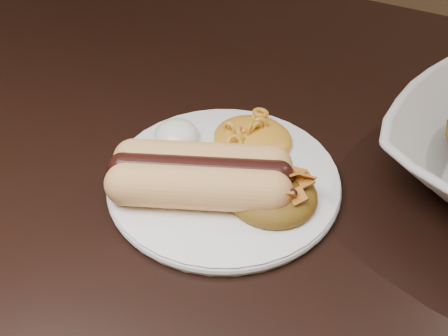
% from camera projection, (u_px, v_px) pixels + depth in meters
% --- Properties ---
extents(table, '(1.60, 0.90, 0.75)m').
position_uv_depth(table, '(192.00, 190.00, 0.66)').
color(table, black).
rests_on(table, floor).
extents(plate, '(0.29, 0.29, 0.01)m').
position_uv_depth(plate, '(224.00, 180.00, 0.53)').
color(plate, white).
rests_on(plate, table).
extents(hotdog, '(0.15, 0.12, 0.04)m').
position_uv_depth(hotdog, '(200.00, 174.00, 0.50)').
color(hotdog, '#FEBD6E').
rests_on(hotdog, plate).
extents(mac_and_cheese, '(0.10, 0.10, 0.03)m').
position_uv_depth(mac_and_cheese, '(253.00, 129.00, 0.56)').
color(mac_and_cheese, yellow).
rests_on(mac_and_cheese, plate).
extents(sour_cream, '(0.05, 0.05, 0.03)m').
position_uv_depth(sour_cream, '(176.00, 130.00, 0.56)').
color(sour_cream, white).
rests_on(sour_cream, plate).
extents(taco_salad, '(0.09, 0.08, 0.04)m').
position_uv_depth(taco_salad, '(272.00, 188.00, 0.49)').
color(taco_salad, '#9D3709').
rests_on(taco_salad, plate).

